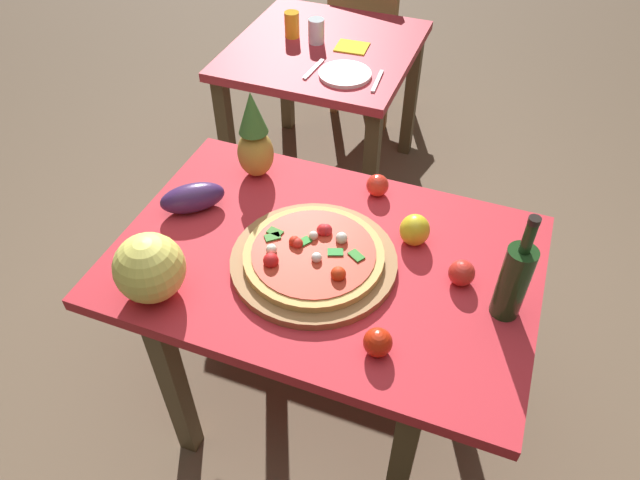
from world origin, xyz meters
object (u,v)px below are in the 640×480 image
(knife_utensil, at_px, (377,81))
(tomato_near_board, at_px, (378,342))
(pizza_board, at_px, (314,261))
(wine_bottle, at_px, (514,280))
(pineapple_left, at_px, (254,139))
(tomato_beside_pepper, at_px, (377,185))
(tomato_at_corner, at_px, (462,273))
(display_table, at_px, (325,277))
(drinking_glass_juice, at_px, (292,25))
(pizza, at_px, (313,254))
(drinking_glass_water, at_px, (316,31))
(dinner_plate, at_px, (345,74))
(background_table, at_px, (324,69))
(fork_utensil, at_px, (314,69))
(dining_chair, at_px, (370,36))
(bell_pepper, at_px, (415,230))
(napkin_folded, at_px, (352,47))
(melon, at_px, (150,268))
(eggplant, at_px, (193,198))

(knife_utensil, bearing_deg, tomato_near_board, -77.68)
(pizza_board, relative_size, wine_bottle, 1.43)
(wine_bottle, xyz_separation_m, tomato_near_board, (-0.28, -0.24, -0.09))
(pizza_board, xyz_separation_m, pineapple_left, (-0.33, 0.32, 0.12))
(tomato_beside_pepper, bearing_deg, tomato_near_board, -73.12)
(tomato_at_corner, bearing_deg, display_table, -174.19)
(tomato_beside_pepper, xyz_separation_m, drinking_glass_juice, (-0.69, 0.94, 0.02))
(pizza, height_order, drinking_glass_water, drinking_glass_water)
(tomato_at_corner, xyz_separation_m, dinner_plate, (-0.67, 0.97, -0.03))
(pizza, relative_size, pineapple_left, 1.29)
(background_table, relative_size, tomato_beside_pepper, 11.83)
(background_table, height_order, pizza, pizza)
(background_table, bearing_deg, tomato_beside_pepper, -60.16)
(pizza_board, relative_size, knife_utensil, 2.63)
(wine_bottle, bearing_deg, tomato_near_board, -138.86)
(fork_utensil, bearing_deg, pineapple_left, -79.40)
(dining_chair, distance_m, pizza, 1.99)
(knife_utensil, bearing_deg, pizza, -87.52)
(wine_bottle, xyz_separation_m, drinking_glass_water, (-1.02, 1.27, -0.07))
(bell_pepper, height_order, knife_utensil, bell_pepper)
(background_table, bearing_deg, napkin_folded, 11.30)
(display_table, bearing_deg, napkin_folded, 105.19)
(display_table, xyz_separation_m, tomato_at_corner, (0.38, 0.04, 0.13))
(melon, distance_m, drinking_glass_juice, 1.57)
(pizza_board, height_order, drinking_glass_juice, drinking_glass_juice)
(napkin_folded, bearing_deg, tomato_at_corner, -59.32)
(dinner_plate, xyz_separation_m, napkin_folded, (-0.05, 0.25, -0.01))
(display_table, relative_size, napkin_folded, 8.62)
(pizza_board, height_order, tomato_near_board, tomato_near_board)
(tomato_near_board, bearing_deg, melon, -177.50)
(pineapple_left, bearing_deg, pizza_board, -44.56)
(pizza, height_order, fork_utensil, pizza)
(drinking_glass_water, relative_size, knife_utensil, 0.60)
(drinking_glass_water, height_order, fork_utensil, drinking_glass_water)
(pizza, xyz_separation_m, eggplant, (-0.43, 0.09, 0.01))
(eggplant, relative_size, knife_utensil, 1.11)
(drinking_glass_water, distance_m, fork_utensil, 0.26)
(dining_chair, relative_size, tomato_near_board, 11.61)
(tomato_at_corner, bearing_deg, melon, -156.73)
(pizza_board, distance_m, drinking_glass_juice, 1.44)
(pizza, bearing_deg, tomato_at_corner, 11.29)
(pizza, bearing_deg, dining_chair, 102.26)
(eggplant, height_order, tomato_near_board, eggplant)
(drinking_glass_juice, bearing_deg, bell_pepper, -52.48)
(tomato_beside_pepper, bearing_deg, melon, -125.79)
(pizza_board, bearing_deg, pineapple_left, 135.44)
(pineapple_left, relative_size, melon, 1.63)
(dinner_plate, height_order, knife_utensil, dinner_plate)
(drinking_glass_juice, height_order, napkin_folded, drinking_glass_juice)
(pizza, height_order, bell_pepper, bell_pepper)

